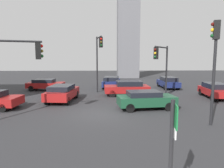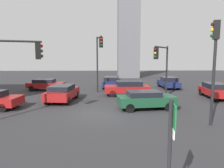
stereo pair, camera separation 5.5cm
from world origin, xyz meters
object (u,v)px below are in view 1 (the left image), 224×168
at_px(direction_sign, 172,143).
at_px(traffic_light_3, 161,61).
at_px(car_4, 168,82).
at_px(car_5, 127,88).
at_px(car_7, 112,82).
at_px(traffic_light_0, 10,62).
at_px(traffic_light_1, 99,53).
at_px(car_0, 45,84).
at_px(car_1, 215,90).
at_px(car_6, 146,99).
at_px(traffic_light_2, 215,54).
at_px(car_3, 62,93).

distance_m(direction_sign, traffic_light_3, 14.47).
height_order(car_4, car_5, car_5).
height_order(car_4, car_7, car_4).
bearing_deg(car_7, car_5, -159.61).
height_order(traffic_light_0, traffic_light_1, traffic_light_1).
height_order(car_0, car_7, car_7).
relative_size(direction_sign, car_1, 0.63).
height_order(traffic_light_1, car_0, traffic_light_1).
relative_size(traffic_light_0, car_5, 1.11).
relative_size(traffic_light_1, traffic_light_3, 1.23).
relative_size(car_4, car_6, 0.95).
bearing_deg(traffic_light_3, car_6, 4.70).
relative_size(traffic_light_2, car_0, 1.37).
height_order(car_1, car_6, car_1).
distance_m(direction_sign, car_0, 21.14).
relative_size(traffic_light_1, car_5, 1.32).
bearing_deg(traffic_light_0, car_6, -0.54).
bearing_deg(car_5, car_6, 95.48).
bearing_deg(car_5, car_7, -77.90).
bearing_deg(car_0, car_6, -38.73).
relative_size(traffic_light_0, car_3, 1.11).
relative_size(traffic_light_1, car_3, 1.32).
relative_size(traffic_light_0, car_4, 1.21).
distance_m(direction_sign, car_1, 16.63).
xyz_separation_m(traffic_light_3, car_1, (5.22, 0.20, -2.76)).
bearing_deg(car_7, car_4, -90.52).
height_order(traffic_light_1, car_7, traffic_light_1).
xyz_separation_m(traffic_light_1, traffic_light_2, (6.59, -10.27, -0.23)).
bearing_deg(direction_sign, car_0, 123.27).
distance_m(car_1, car_5, 8.27).
relative_size(car_3, car_4, 1.09).
relative_size(direction_sign, car_7, 0.55).
distance_m(traffic_light_3, car_0, 13.44).
relative_size(car_3, car_5, 1.00).
xyz_separation_m(traffic_light_2, car_1, (4.36, 7.69, -3.23)).
bearing_deg(car_5, car_4, -142.81).
bearing_deg(direction_sign, car_7, 101.65).
bearing_deg(direction_sign, car_5, 97.32).
bearing_deg(car_1, traffic_light_0, -62.63).
distance_m(traffic_light_2, car_0, 18.48).
bearing_deg(car_1, car_0, -102.08).
height_order(traffic_light_2, car_5, traffic_light_2).
relative_size(traffic_light_2, traffic_light_3, 1.18).
bearing_deg(traffic_light_1, direction_sign, -4.13).
xyz_separation_m(direction_sign, traffic_light_2, (4.33, 6.45, 2.20)).
bearing_deg(traffic_light_1, traffic_light_3, 52.29).
bearing_deg(car_4, traffic_light_3, 156.94).
height_order(traffic_light_3, car_7, traffic_light_3).
relative_size(car_0, car_3, 0.93).
bearing_deg(car_3, car_0, 33.51).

